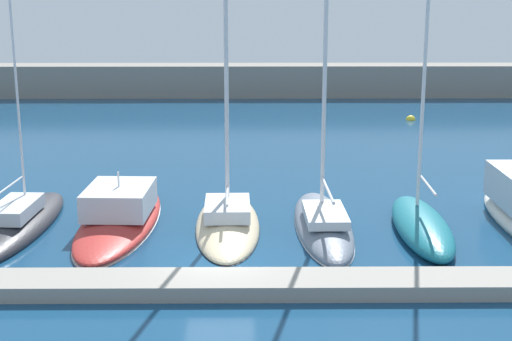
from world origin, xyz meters
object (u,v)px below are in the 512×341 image
Objects in this scene: motorboat_red_fourth at (120,215)px; sailboat_sand_fifth at (228,221)px; sailboat_charcoal_third at (19,222)px; mooring_buoy_yellow at (411,120)px; sailboat_teal_seventh at (422,223)px; sailboat_slate_sixth at (323,222)px.

motorboat_red_fourth is 0.59× the size of sailboat_sand_fifth.
sailboat_charcoal_third is at bearing 99.72° from motorboat_red_fourth.
sailboat_charcoal_third is at bearing -130.21° from mooring_buoy_yellow.
sailboat_teal_seventh is at bearing -89.76° from sailboat_charcoal_third.
sailboat_sand_fifth reaches higher than mooring_buoy_yellow.
sailboat_sand_fifth is (4.53, -0.32, -0.16)m from motorboat_red_fourth.
sailboat_charcoal_third reaches higher than sailboat_sand_fifth.
motorboat_red_fourth is 30.60m from mooring_buoy_yellow.
sailboat_sand_fifth reaches higher than sailboat_teal_seventh.
sailboat_teal_seventh is 23.66× the size of mooring_buoy_yellow.
motorboat_red_fourth is at bearing 84.90° from sailboat_slate_sixth.
motorboat_red_fourth is 14.79× the size of mooring_buoy_yellow.
sailboat_slate_sixth is at bearing -87.67° from sailboat_charcoal_third.
mooring_buoy_yellow is at bearing -20.39° from sailboat_slate_sixth.
sailboat_slate_sixth is at bearing 82.46° from sailboat_teal_seventh.
sailboat_teal_seventh is (16.53, -0.72, 0.18)m from sailboat_charcoal_third.
sailboat_sand_fifth is at bearing 84.85° from sailboat_slate_sixth.
sailboat_teal_seventh is (3.94, -0.63, 0.16)m from sailboat_slate_sixth.
sailboat_sand_fifth is 1.06× the size of sailboat_teal_seventh.
sailboat_slate_sixth is at bearing -109.41° from mooring_buoy_yellow.
sailboat_slate_sixth reaches higher than mooring_buoy_yellow.
sailboat_teal_seventh is at bearing -97.93° from sailboat_sand_fifth.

